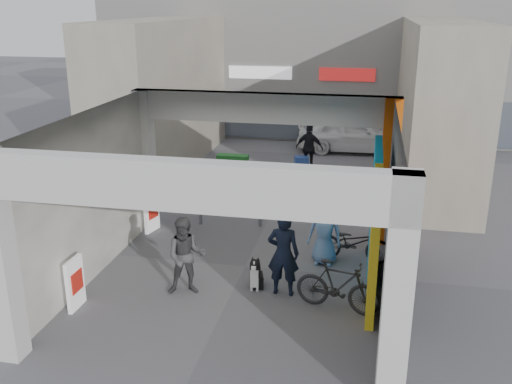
% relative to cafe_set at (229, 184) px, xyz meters
% --- Properties ---
extents(ground, '(90.00, 90.00, 0.00)m').
position_rel_cafe_set_xyz_m(ground, '(1.57, -4.89, -0.28)').
color(ground, '#5C5B61').
rests_on(ground, ground).
extents(arcade_canopy, '(6.40, 6.45, 6.40)m').
position_rel_cafe_set_xyz_m(arcade_canopy, '(2.11, -5.71, 2.02)').
color(arcade_canopy, silver).
rests_on(arcade_canopy, ground).
extents(far_building, '(18.00, 4.08, 8.00)m').
position_rel_cafe_set_xyz_m(far_building, '(1.57, 9.10, 3.71)').
color(far_building, white).
rests_on(far_building, ground).
extents(plaza_bldg_left, '(2.00, 9.00, 5.00)m').
position_rel_cafe_set_xyz_m(plaza_bldg_left, '(-2.93, 2.61, 2.22)').
color(plaza_bldg_left, '#A9A18C').
rests_on(plaza_bldg_left, ground).
extents(plaza_bldg_right, '(2.00, 9.00, 5.00)m').
position_rel_cafe_set_xyz_m(plaza_bldg_right, '(6.07, 2.61, 2.22)').
color(plaza_bldg_right, '#A9A18C').
rests_on(plaza_bldg_right, ground).
extents(bollard_left, '(0.09, 0.09, 0.96)m').
position_rel_cafe_set_xyz_m(bollard_left, '(-0.12, -2.64, 0.20)').
color(bollard_left, gray).
rests_on(bollard_left, ground).
extents(bollard_center, '(0.09, 0.09, 0.86)m').
position_rel_cafe_set_xyz_m(bollard_center, '(1.44, -2.49, 0.15)').
color(bollard_center, gray).
rests_on(bollard_center, ground).
extents(bollard_right, '(0.09, 0.09, 0.89)m').
position_rel_cafe_set_xyz_m(bollard_right, '(3.09, -2.43, 0.16)').
color(bollard_right, gray).
rests_on(bollard_right, ground).
extents(advert_board_near, '(0.11, 0.55, 1.00)m').
position_rel_cafe_set_xyz_m(advert_board_near, '(-1.18, -7.24, 0.22)').
color(advert_board_near, white).
rests_on(advert_board_near, ground).
extents(advert_board_far, '(0.21, 0.55, 1.00)m').
position_rel_cafe_set_xyz_m(advert_board_far, '(-1.18, -3.34, 0.22)').
color(advert_board_far, white).
rests_on(advert_board_far, ground).
extents(cafe_set, '(1.32, 1.07, 0.80)m').
position_rel_cafe_set_xyz_m(cafe_set, '(0.00, 0.00, 0.00)').
color(cafe_set, '#97979C').
rests_on(cafe_set, ground).
extents(produce_stand, '(1.22, 0.66, 0.80)m').
position_rel_cafe_set_xyz_m(produce_stand, '(-0.24, 1.30, 0.04)').
color(produce_stand, black).
rests_on(produce_stand, ground).
extents(crate_stack, '(0.54, 0.47, 0.56)m').
position_rel_cafe_set_xyz_m(crate_stack, '(1.88, 2.60, -0.00)').
color(crate_stack, '#1D5F1B').
rests_on(crate_stack, ground).
extents(border_collie, '(0.26, 0.51, 0.71)m').
position_rel_cafe_set_xyz_m(border_collie, '(2.00, -5.83, -0.00)').
color(border_collie, black).
rests_on(border_collie, ground).
extents(man_with_dog, '(0.63, 0.42, 1.72)m').
position_rel_cafe_set_xyz_m(man_with_dog, '(2.57, -5.93, 0.58)').
color(man_with_dog, black).
rests_on(man_with_dog, ground).
extents(man_back_turned, '(0.90, 0.79, 1.59)m').
position_rel_cafe_set_xyz_m(man_back_turned, '(0.69, -6.27, 0.51)').
color(man_back_turned, '#3F3F42').
rests_on(man_back_turned, ground).
extents(man_elderly, '(0.75, 0.52, 1.48)m').
position_rel_cafe_set_xyz_m(man_elderly, '(3.24, -4.37, 0.46)').
color(man_elderly, '#5F85B8').
rests_on(man_elderly, ground).
extents(man_crates, '(1.00, 0.54, 1.62)m').
position_rel_cafe_set_xyz_m(man_crates, '(2.11, 2.83, 0.53)').
color(man_crates, black).
rests_on(man_crates, ground).
extents(bicycle_front, '(1.72, 0.71, 0.88)m').
position_rel_cafe_set_xyz_m(bicycle_front, '(3.87, -4.12, 0.16)').
color(bicycle_front, black).
rests_on(bicycle_front, ground).
extents(bicycle_rear, '(1.71, 0.82, 0.99)m').
position_rel_cafe_set_xyz_m(bicycle_rear, '(3.68, -6.36, 0.21)').
color(bicycle_rear, black).
rests_on(bicycle_rear, ground).
extents(white_van, '(4.30, 1.88, 1.44)m').
position_rel_cafe_set_xyz_m(white_van, '(3.45, 5.86, 0.44)').
color(white_van, white).
rests_on(white_van, ground).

